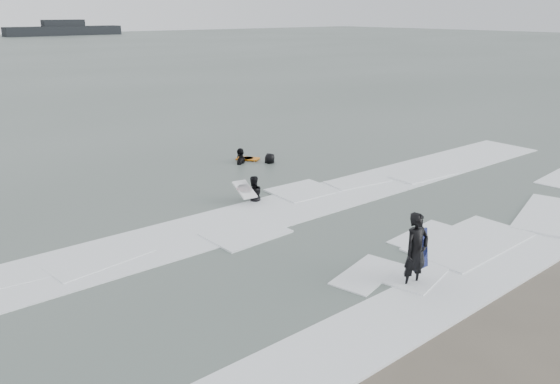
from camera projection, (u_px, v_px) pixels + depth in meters
ground at (413, 289)px, 12.77m from camera, size 320.00×320.00×0.00m
surfer_centre at (413, 286)px, 12.89m from camera, size 0.72×0.51×1.87m
surfer_wading at (253, 202)px, 18.58m from camera, size 0.86×0.77×1.47m
surfer_right_near at (241, 164)px, 23.19m from camera, size 1.12×1.04×1.85m
surfer_right_far at (270, 164)px, 23.14m from camera, size 0.91×0.73×1.63m
surf_foam at (309, 239)px, 15.49m from camera, size 30.03×9.06×0.09m
bodyboards at (286, 190)px, 18.26m from camera, size 4.15×12.22×1.25m
vessel_horizon at (64, 30)px, 141.62m from camera, size 28.97×5.17×3.93m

